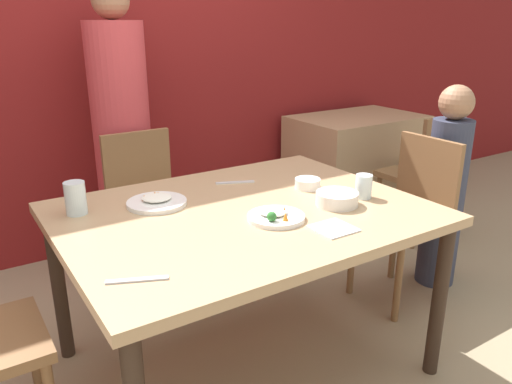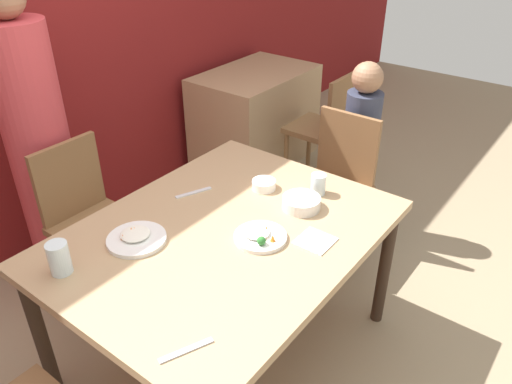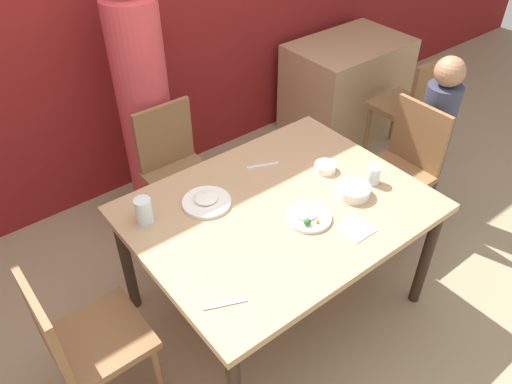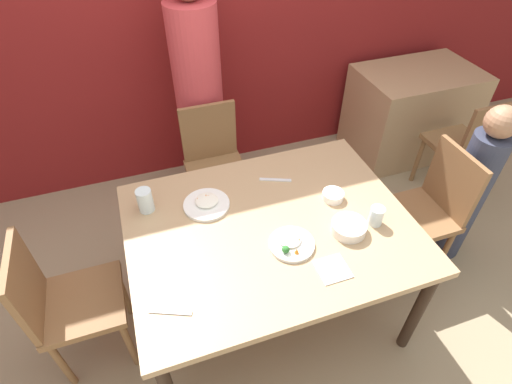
{
  "view_description": "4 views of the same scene",
  "coord_description": "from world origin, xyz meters",
  "px_view_note": "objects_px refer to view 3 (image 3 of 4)",
  "views": [
    {
      "loc": [
        -0.97,
        -1.59,
        1.45
      ],
      "look_at": [
        0.11,
        0.08,
        0.76
      ],
      "focal_mm": 35.0,
      "sensor_mm": 36.0,
      "label": 1
    },
    {
      "loc": [
        -1.28,
        -1.15,
        1.96
      ],
      "look_at": [
        0.12,
        -0.08,
        0.9
      ],
      "focal_mm": 35.0,
      "sensor_mm": 36.0,
      "label": 2
    },
    {
      "loc": [
        -1.24,
        -1.39,
        2.33
      ],
      "look_at": [
        -0.07,
        0.1,
        0.79
      ],
      "focal_mm": 35.0,
      "sensor_mm": 36.0,
      "label": 3
    },
    {
      "loc": [
        -0.51,
        -1.26,
        2.2
      ],
      "look_at": [
        -0.04,
        0.1,
        0.88
      ],
      "focal_mm": 28.0,
      "sensor_mm": 36.0,
      "label": 4
    }
  ],
  "objects_px": {
    "glass_water_tall": "(373,175)",
    "person_child": "(431,143)",
    "chair_adult_spot": "(177,169)",
    "chair_child_spot": "(401,167)",
    "plate_rice_adult": "(308,217)",
    "person_adult": "(145,108)",
    "bowl_curry": "(353,190)"
  },
  "relations": [
    {
      "from": "plate_rice_adult",
      "to": "person_adult",
      "type": "bearing_deg",
      "value": 94.97
    },
    {
      "from": "chair_child_spot",
      "to": "person_adult",
      "type": "xyz_separation_m",
      "value": [
        -1.12,
        1.19,
        0.28
      ]
    },
    {
      "from": "chair_child_spot",
      "to": "glass_water_tall",
      "type": "relative_size",
      "value": 8.67
    },
    {
      "from": "person_child",
      "to": "glass_water_tall",
      "type": "xyz_separation_m",
      "value": [
        -0.82,
        -0.19,
        0.24
      ]
    },
    {
      "from": "person_child",
      "to": "plate_rice_adult",
      "type": "distance_m",
      "value": 1.31
    },
    {
      "from": "chair_adult_spot",
      "to": "person_adult",
      "type": "relative_size",
      "value": 0.53
    },
    {
      "from": "chair_adult_spot",
      "to": "chair_child_spot",
      "type": "relative_size",
      "value": 1.0
    },
    {
      "from": "glass_water_tall",
      "to": "person_adult",
      "type": "bearing_deg",
      "value": 112.62
    },
    {
      "from": "chair_child_spot",
      "to": "glass_water_tall",
      "type": "height_order",
      "value": "chair_child_spot"
    },
    {
      "from": "plate_rice_adult",
      "to": "chair_adult_spot",
      "type": "bearing_deg",
      "value": 96.57
    },
    {
      "from": "plate_rice_adult",
      "to": "chair_child_spot",
      "type": "bearing_deg",
      "value": 10.63
    },
    {
      "from": "bowl_curry",
      "to": "plate_rice_adult",
      "type": "height_order",
      "value": "same"
    },
    {
      "from": "bowl_curry",
      "to": "person_adult",
      "type": "bearing_deg",
      "value": 106.91
    },
    {
      "from": "chair_adult_spot",
      "to": "person_adult",
      "type": "bearing_deg",
      "value": 90.0
    },
    {
      "from": "plate_rice_adult",
      "to": "bowl_curry",
      "type": "bearing_deg",
      "value": -1.37
    },
    {
      "from": "person_adult",
      "to": "person_child",
      "type": "bearing_deg",
      "value": -40.39
    },
    {
      "from": "person_child",
      "to": "bowl_curry",
      "type": "height_order",
      "value": "person_child"
    },
    {
      "from": "plate_rice_adult",
      "to": "glass_water_tall",
      "type": "relative_size",
      "value": 2.17
    },
    {
      "from": "chair_child_spot",
      "to": "bowl_curry",
      "type": "xyz_separation_m",
      "value": [
        -0.7,
        -0.19,
        0.28
      ]
    },
    {
      "from": "bowl_curry",
      "to": "plate_rice_adult",
      "type": "distance_m",
      "value": 0.3
    },
    {
      "from": "person_adult",
      "to": "bowl_curry",
      "type": "height_order",
      "value": "person_adult"
    },
    {
      "from": "plate_rice_adult",
      "to": "glass_water_tall",
      "type": "distance_m",
      "value": 0.46
    },
    {
      "from": "chair_adult_spot",
      "to": "chair_child_spot",
      "type": "distance_m",
      "value": 1.41
    },
    {
      "from": "person_adult",
      "to": "chair_adult_spot",
      "type": "bearing_deg",
      "value": -90.0
    },
    {
      "from": "plate_rice_adult",
      "to": "glass_water_tall",
      "type": "xyz_separation_m",
      "value": [
        0.45,
        -0.0,
        0.04
      ]
    },
    {
      "from": "chair_child_spot",
      "to": "bowl_curry",
      "type": "distance_m",
      "value": 0.77
    },
    {
      "from": "chair_adult_spot",
      "to": "bowl_curry",
      "type": "height_order",
      "value": "chair_adult_spot"
    },
    {
      "from": "glass_water_tall",
      "to": "person_child",
      "type": "bearing_deg",
      "value": 12.84
    },
    {
      "from": "chair_child_spot",
      "to": "person_adult",
      "type": "relative_size",
      "value": 0.53
    },
    {
      "from": "bowl_curry",
      "to": "glass_water_tall",
      "type": "xyz_separation_m",
      "value": [
        0.15,
        0.01,
        0.02
      ]
    },
    {
      "from": "person_child",
      "to": "glass_water_tall",
      "type": "relative_size",
      "value": 11.23
    },
    {
      "from": "chair_adult_spot",
      "to": "person_child",
      "type": "distance_m",
      "value": 1.64
    }
  ]
}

